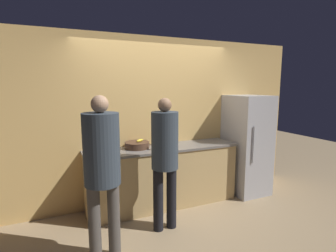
{
  "coord_description": "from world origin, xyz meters",
  "views": [
    {
      "loc": [
        -1.5,
        -3.26,
        1.86
      ],
      "look_at": [
        0.0,
        0.13,
        1.28
      ],
      "focal_mm": 28.0,
      "sensor_mm": 36.0,
      "label": 1
    }
  ],
  "objects": [
    {
      "name": "ground_plane",
      "position": [
        0.0,
        0.0,
        0.0
      ],
      "size": [
        14.0,
        14.0,
        0.0
      ],
      "primitive_type": "plane",
      "color": "#9E8460"
    },
    {
      "name": "wall_back",
      "position": [
        0.0,
        0.62,
        1.3
      ],
      "size": [
        5.2,
        0.06,
        2.6
      ],
      "color": "#E0B266",
      "rests_on": "ground_plane"
    },
    {
      "name": "counter",
      "position": [
        0.0,
        0.34,
        0.47
      ],
      "size": [
        2.35,
        0.6,
        0.93
      ],
      "color": "tan",
      "rests_on": "ground_plane"
    },
    {
      "name": "refrigerator",
      "position": [
        1.54,
        0.24,
        0.85
      ],
      "size": [
        0.61,
        0.74,
        1.69
      ],
      "color": "#B7B7BC",
      "rests_on": "ground_plane"
    },
    {
      "name": "person_left",
      "position": [
        -1.07,
        -0.62,
        1.07
      ],
      "size": [
        0.37,
        0.37,
        1.76
      ],
      "color": "#4C4742",
      "rests_on": "ground_plane"
    },
    {
      "name": "person_center",
      "position": [
        -0.25,
        -0.32,
        1.01
      ],
      "size": [
        0.34,
        0.34,
        1.71
      ],
      "color": "black",
      "rests_on": "ground_plane"
    },
    {
      "name": "fruit_bowl",
      "position": [
        -0.38,
        0.41,
        0.98
      ],
      "size": [
        0.36,
        0.36,
        0.13
      ],
      "color": "#4C3323",
      "rests_on": "counter"
    },
    {
      "name": "utensil_crock",
      "position": [
        -0.02,
        0.46,
        1.01
      ],
      "size": [
        0.1,
        0.1,
        0.28
      ],
      "color": "silver",
      "rests_on": "counter"
    },
    {
      "name": "bottle_amber",
      "position": [
        -0.72,
        0.19,
        1.0
      ],
      "size": [
        0.06,
        0.06,
        0.18
      ],
      "color": "brown",
      "rests_on": "counter"
    },
    {
      "name": "bottle_clear",
      "position": [
        -0.93,
        0.35,
        1.0
      ],
      "size": [
        0.06,
        0.06,
        0.17
      ],
      "color": "silver",
      "rests_on": "counter"
    },
    {
      "name": "bottle_dark",
      "position": [
        -0.16,
        0.19,
        0.99
      ],
      "size": [
        0.07,
        0.07,
        0.16
      ],
      "color": "#333338",
      "rests_on": "counter"
    },
    {
      "name": "cup_black",
      "position": [
        -0.93,
        0.22,
        0.97
      ],
      "size": [
        0.09,
        0.09,
        0.08
      ],
      "color": "#28282D",
      "rests_on": "counter"
    },
    {
      "name": "cup_blue",
      "position": [
        -0.8,
        0.47,
        0.97
      ],
      "size": [
        0.08,
        0.08,
        0.09
      ],
      "color": "#335184",
      "rests_on": "counter"
    }
  ]
}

